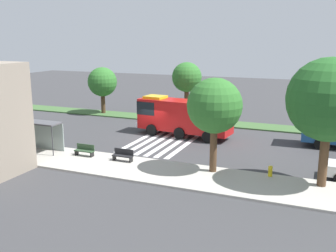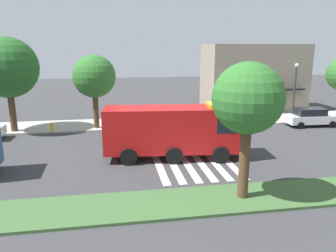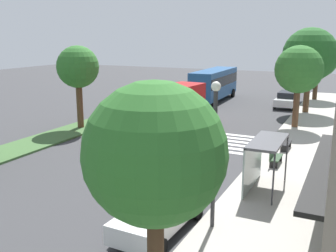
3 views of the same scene
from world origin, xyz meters
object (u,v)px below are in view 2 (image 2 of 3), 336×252
Objects in this scene: parked_car_mid at (311,117)px; bench_near_shelter at (206,118)px; bus_stop_shelter at (246,104)px; fire_hydrant at (52,127)px; fire_truck at (179,129)px; bench_west_of_shelter at (171,119)px; median_tree_far_west at (248,100)px; sidewalk_tree_west at (8,68)px; street_lamp at (295,87)px; sidewalk_tree_center at (94,77)px.

parked_car_mid reaches higher than bench_near_shelter.
fire_hydrant is (-18.19, -0.83, -1.40)m from bus_stop_shelter.
bus_stop_shelter is 4.20m from bench_near_shelter.
bench_west_of_shelter is at bearing 88.95° from fire_truck.
bench_near_shelter is 0.25× the size of median_tree_far_west.
median_tree_far_west is at bearing -130.22° from parked_car_mid.
bus_stop_shelter is (8.56, 9.37, -0.13)m from fire_truck.
bench_west_of_shelter is at bearing 171.07° from parked_car_mid.
fire_hydrant is at bearing 144.19° from fire_truck.
fire_hydrant is at bearing 178.10° from parked_car_mid.
median_tree_far_west is at bearing -46.78° from sidewalk_tree_west.
median_tree_far_west is at bearing -52.84° from fire_hydrant.
fire_hydrant is at bearing 127.16° from median_tree_far_west.
bench_near_shelter is 0.28× the size of street_lamp.
sidewalk_tree_center is 5.74m from fire_hydrant.
parked_car_mid reaches higher than fire_hydrant.
bench_near_shelter is 14.22m from fire_hydrant.
bench_near_shelter is 0.25× the size of sidewalk_tree_center.
fire_truck is at bearing -96.80° from bench_west_of_shelter.
sidewalk_tree_west is at bearing -178.85° from bench_near_shelter.
fire_truck is 1.46× the size of sidewalk_tree_center.
bus_stop_shelter reaches higher than parked_car_mid.
bench_west_of_shelter is (1.12, 9.39, -1.43)m from fire_truck.
sidewalk_tree_west reaches higher than sidewalk_tree_center.
bus_stop_shelter is 5.00× the size of fire_hydrant.
fire_hydrant is at bearing -177.39° from bus_stop_shelter.
parked_car_mid is at bearing -4.10° from fire_hydrant.
parked_car_mid is 0.74× the size of median_tree_far_west.
bench_west_of_shelter is at bearing 176.45° from street_lamp.
fire_truck is at bearing -35.12° from sidewalk_tree_west.
bus_stop_shelter reaches higher than bench_near_shelter.
sidewalk_tree_center is at bearing 178.79° from street_lamp.
fire_truck is 10.54m from bench_near_shelter.
fire_truck is 15.85m from street_lamp.
bench_near_shelter is (-4.00, 0.02, -1.30)m from bus_stop_shelter.
street_lamp reaches higher than bench_near_shelter.
bench_west_of_shelter is at bearing 2.89° from sidewalk_tree_center.
median_tree_far_west is at bearing -112.93° from bus_stop_shelter.
fire_truck is 1.46× the size of median_tree_far_west.
sidewalk_tree_west is at bearing 177.53° from parked_car_mid.
sidewalk_tree_center is at bearing -178.07° from bench_near_shelter.
sidewalk_tree_west is at bearing -178.57° from bench_west_of_shelter.
sidewalk_tree_west is 7.11m from sidewalk_tree_center.
fire_truck is at bearing -151.87° from parked_car_mid.
bus_stop_shelter is 0.44× the size of sidewalk_tree_west.
bench_west_of_shelter is 10.79m from fire_hydrant.
sidewalk_tree_center is 9.31× the size of fire_hydrant.
bus_stop_shelter reaches higher than bench_west_of_shelter.
sidewalk_tree_west reaches higher than fire_truck.
sidewalk_tree_center reaches higher than bench_near_shelter.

